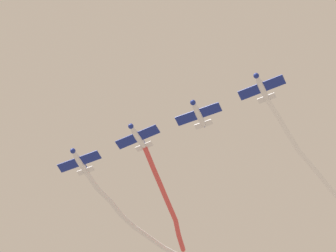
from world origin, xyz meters
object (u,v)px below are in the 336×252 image
Objects in this scene: airplane_slot at (262,87)px; airplane_right_wing at (198,114)px; airplane_left_wing at (138,137)px; airplane_lead at (79,161)px.

airplane_right_wing is at bearing -90.84° from airplane_slot.
airplane_lead is at bearing -88.82° from airplane_left_wing.
airplane_left_wing reaches higher than airplane_lead.
airplane_right_wing is 1.01× the size of airplane_slot.
airplane_lead is 8.42m from airplane_left_wing.
airplane_slot is at bearing 87.91° from airplane_lead.
airplane_left_wing is 8.43m from airplane_right_wing.
airplane_slot reaches higher than airplane_right_wing.
airplane_slot is (8.41, 0.44, 0.30)m from airplane_right_wing.
airplane_slot is at bearing 91.18° from airplane_left_wing.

